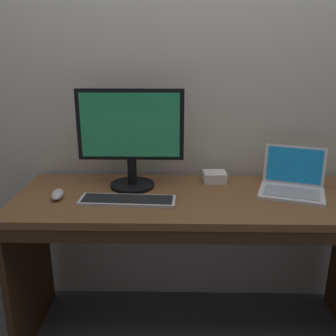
% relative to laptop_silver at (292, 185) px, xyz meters
% --- Properties ---
extents(ground_plane, '(14.00, 14.00, 0.00)m').
position_rel_laptop_silver_xyz_m(ground_plane, '(-0.49, -0.05, -0.83)').
color(ground_plane, '#4C4C51').
extents(back_wall, '(4.86, 0.04, 2.86)m').
position_rel_laptop_silver_xyz_m(back_wall, '(-0.49, 0.30, 0.60)').
color(back_wall, beige).
rests_on(back_wall, ground).
extents(desk, '(1.72, 0.61, 0.79)m').
position_rel_laptop_silver_xyz_m(desk, '(-0.49, -0.06, -0.22)').
color(desk, brown).
rests_on(desk, ground).
extents(laptop_silver, '(0.36, 0.33, 0.21)m').
position_rel_laptop_silver_xyz_m(laptop_silver, '(0.00, 0.00, 0.00)').
color(laptop_silver, silver).
rests_on(laptop_silver, desk).
extents(external_monitor, '(0.52, 0.22, 0.50)m').
position_rel_laptop_silver_xyz_m(external_monitor, '(-0.79, 0.05, 0.23)').
color(external_monitor, black).
rests_on(external_monitor, desk).
extents(wired_keyboard, '(0.45, 0.15, 0.02)m').
position_rel_laptop_silver_xyz_m(wired_keyboard, '(-0.79, -0.14, -0.03)').
color(wired_keyboard, '#BCBCC1').
rests_on(wired_keyboard, desk).
extents(computer_mouse, '(0.07, 0.13, 0.04)m').
position_rel_laptop_silver_xyz_m(computer_mouse, '(-1.13, -0.10, -0.02)').
color(computer_mouse, '#B7B7BC').
rests_on(computer_mouse, desk).
extents(external_drive_box, '(0.12, 0.11, 0.05)m').
position_rel_laptop_silver_xyz_m(external_drive_box, '(-0.37, 0.15, -0.02)').
color(external_drive_box, silver).
rests_on(external_drive_box, desk).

